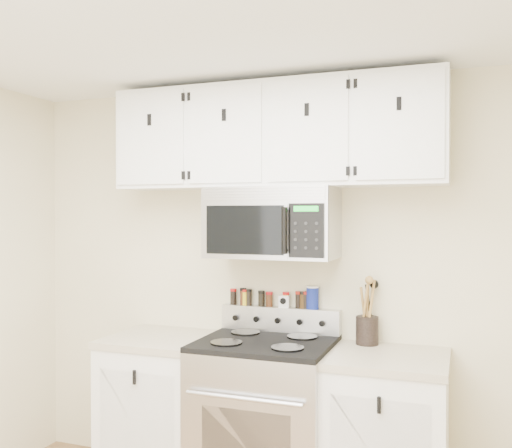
{
  "coord_description": "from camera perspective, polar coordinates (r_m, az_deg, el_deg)",
  "views": [
    {
      "loc": [
        1.07,
        -1.67,
        1.68
      ],
      "look_at": [
        -0.07,
        1.45,
        1.62
      ],
      "focal_mm": 40.0,
      "sensor_mm": 36.0,
      "label": 1
    }
  ],
  "objects": [
    {
      "name": "back_wall",
      "position": [
        3.61,
        2.61,
        -5.86
      ],
      "size": [
        3.5,
        0.01,
        2.5
      ],
      "primitive_type": "cube",
      "color": "#C4B993",
      "rests_on": "floor"
    },
    {
      "name": "spice_jar_8",
      "position": [
        3.54,
        4.7,
        -7.57
      ],
      "size": [
        0.04,
        0.04,
        0.1
      ],
      "color": "#3B250E",
      "rests_on": "range"
    },
    {
      "name": "spice_jar_4",
      "position": [
        3.63,
        0.55,
        -7.43
      ],
      "size": [
        0.04,
        0.04,
        0.1
      ],
      "color": "black",
      "rests_on": "range"
    },
    {
      "name": "spice_jar_2",
      "position": [
        3.66,
        -1.1,
        -7.31
      ],
      "size": [
        0.04,
        0.04,
        0.1
      ],
      "color": "gold",
      "rests_on": "range"
    },
    {
      "name": "spice_jar_1",
      "position": [
        3.67,
        -1.3,
        -7.25
      ],
      "size": [
        0.04,
        0.04,
        0.11
      ],
      "color": "#462211",
      "rests_on": "range"
    },
    {
      "name": "kitchen_timer",
      "position": [
        3.58,
        2.85,
        -7.73
      ],
      "size": [
        0.07,
        0.06,
        0.08
      ],
      "primitive_type": "cube",
      "rotation": [
        0.0,
        0.0,
        0.11
      ],
      "color": "white",
      "rests_on": "range"
    },
    {
      "name": "spice_jar_3",
      "position": [
        3.65,
        -0.73,
        -7.32
      ],
      "size": [
        0.04,
        0.04,
        0.1
      ],
      "color": "black",
      "rests_on": "range"
    },
    {
      "name": "spice_jar_10",
      "position": [
        3.53,
        5.79,
        -7.63
      ],
      "size": [
        0.04,
        0.04,
        0.1
      ],
      "color": "gold",
      "rests_on": "range"
    },
    {
      "name": "utensil_crock",
      "position": [
        3.44,
        11.05,
        -10.17
      ],
      "size": [
        0.13,
        0.13,
        0.38
      ],
      "color": "black",
      "rests_on": "base_cabinet_right"
    },
    {
      "name": "spice_jar_9",
      "position": [
        3.54,
        5.0,
        -7.58
      ],
      "size": [
        0.04,
        0.04,
        0.1
      ],
      "color": "black",
      "rests_on": "range"
    },
    {
      "name": "salt_canister",
      "position": [
        3.53,
        5.67,
        -7.32
      ],
      "size": [
        0.08,
        0.08,
        0.14
      ],
      "color": "navy",
      "rests_on": "range"
    },
    {
      "name": "base_cabinet_left",
      "position": [
        3.79,
        -9.36,
        -17.8
      ],
      "size": [
        0.64,
        0.62,
        0.92
      ],
      "color": "white",
      "rests_on": "floor"
    },
    {
      "name": "spice_jar_6",
      "position": [
        3.58,
        3.01,
        -7.56
      ],
      "size": [
        0.04,
        0.04,
        0.1
      ],
      "color": "gold",
      "rests_on": "range"
    },
    {
      "name": "upper_cabinets",
      "position": [
        3.45,
        1.79,
        8.81
      ],
      "size": [
        2.0,
        0.35,
        0.62
      ],
      "color": "white",
      "rests_on": "back_wall"
    },
    {
      "name": "microwave",
      "position": [
        3.4,
        1.66,
        0.14
      ],
      "size": [
        0.76,
        0.44,
        0.42
      ],
      "color": "#9E9EA3",
      "rests_on": "back_wall"
    },
    {
      "name": "spice_jar_5",
      "position": [
        3.61,
        1.34,
        -7.51
      ],
      "size": [
        0.04,
        0.04,
        0.09
      ],
      "color": "#442210",
      "rests_on": "range"
    },
    {
      "name": "spice_jar_0",
      "position": [
        3.69,
        -2.28,
        -7.25
      ],
      "size": [
        0.04,
        0.04,
        0.1
      ],
      "color": "black",
      "rests_on": "range"
    },
    {
      "name": "spice_jar_7",
      "position": [
        3.55,
        4.28,
        -7.56
      ],
      "size": [
        0.04,
        0.04,
        0.1
      ],
      "color": "black",
      "rests_on": "range"
    },
    {
      "name": "range",
      "position": [
        3.49,
        0.94,
        -19.01
      ],
      "size": [
        0.76,
        0.65,
        1.1
      ],
      "color": "#B7B7BA",
      "rests_on": "floor"
    },
    {
      "name": "base_cabinet_right",
      "position": [
        3.37,
        12.97,
        -20.22
      ],
      "size": [
        0.64,
        0.62,
        0.92
      ],
      "color": "white",
      "rests_on": "floor"
    }
  ]
}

